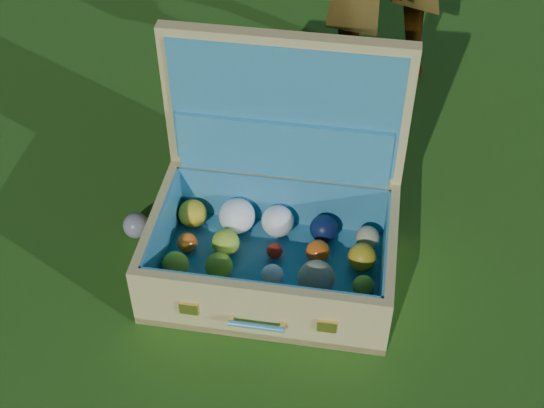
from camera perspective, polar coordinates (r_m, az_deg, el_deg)
The scene contains 3 objects.
ground at distance 1.99m, azimuth 0.64°, elevation -3.96°, with size 60.00×60.00×0.00m, color #215114.
stray_ball at distance 2.05m, azimuth -10.20°, elevation -1.60°, with size 0.07×0.07×0.07m, color #4267AC.
suitcase at distance 1.88m, azimuth 0.23°, elevation -0.56°, with size 0.66×0.52×0.58m.
Camera 1 is at (0.00, -1.35, 1.47)m, focal length 50.00 mm.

